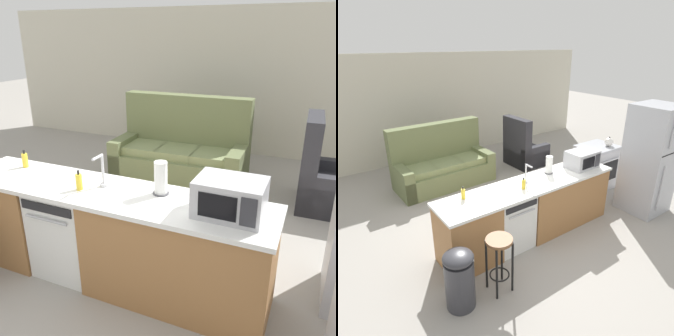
# 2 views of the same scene
# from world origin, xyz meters

# --- Properties ---
(ground_plane) EXTENTS (24.00, 24.00, 0.00)m
(ground_plane) POSITION_xyz_m (0.00, 0.00, 0.00)
(ground_plane) COLOR gray
(wall_back) EXTENTS (10.00, 0.06, 2.60)m
(wall_back) POSITION_xyz_m (0.30, 4.20, 1.30)
(wall_back) COLOR beige
(wall_back) RESTS_ON ground_plane
(kitchen_counter) EXTENTS (2.94, 0.66, 0.90)m
(kitchen_counter) POSITION_xyz_m (0.24, 0.00, 0.42)
(kitchen_counter) COLOR #9E6B3D
(kitchen_counter) RESTS_ON ground_plane
(dishwasher) EXTENTS (0.58, 0.61, 0.84)m
(dishwasher) POSITION_xyz_m (-0.25, -0.00, 0.42)
(dishwasher) COLOR white
(dishwasher) RESTS_ON ground_plane
(stove_range) EXTENTS (0.76, 0.68, 0.90)m
(stove_range) POSITION_xyz_m (2.35, 0.55, 0.45)
(stove_range) COLOR #B7B7BC
(stove_range) RESTS_ON ground_plane
(refrigerator) EXTENTS (0.72, 0.73, 1.90)m
(refrigerator) POSITION_xyz_m (2.35, -0.55, 0.95)
(refrigerator) COLOR #A8AAB2
(refrigerator) RESTS_ON ground_plane
(microwave) EXTENTS (0.50, 0.37, 0.28)m
(microwave) POSITION_xyz_m (1.23, -0.00, 1.04)
(microwave) COLOR #B7B7BC
(microwave) RESTS_ON kitchen_counter
(sink_faucet) EXTENTS (0.07, 0.18, 0.30)m
(sink_faucet) POSITION_xyz_m (0.10, 0.05, 1.03)
(sink_faucet) COLOR silver
(sink_faucet) RESTS_ON kitchen_counter
(paper_towel_roll) EXTENTS (0.14, 0.14, 0.28)m
(paper_towel_roll) POSITION_xyz_m (0.62, 0.13, 1.04)
(paper_towel_roll) COLOR #4C4C51
(paper_towel_roll) RESTS_ON kitchen_counter
(soap_bottle) EXTENTS (0.06, 0.06, 0.18)m
(soap_bottle) POSITION_xyz_m (-0.05, -0.08, 0.97)
(soap_bottle) COLOR yellow
(soap_bottle) RESTS_ON kitchen_counter
(dish_soap_bottle) EXTENTS (0.06, 0.06, 0.18)m
(dish_soap_bottle) POSITION_xyz_m (-0.88, 0.16, 0.97)
(dish_soap_bottle) COLOR yellow
(dish_soap_bottle) RESTS_ON kitchen_counter
(kettle) EXTENTS (0.21, 0.17, 0.19)m
(kettle) POSITION_xyz_m (2.52, 0.42, 0.99)
(kettle) COLOR silver
(kettle) RESTS_ON stove_range
(bar_stool) EXTENTS (0.32, 0.32, 0.74)m
(bar_stool) POSITION_xyz_m (-0.87, -0.66, 0.54)
(bar_stool) COLOR brown
(bar_stool) RESTS_ON ground_plane
(trash_bin) EXTENTS (0.35, 0.35, 0.74)m
(trash_bin) POSITION_xyz_m (-1.37, -0.60, 0.38)
(trash_bin) COLOR #333338
(trash_bin) RESTS_ON ground_plane
(couch) EXTENTS (2.02, 0.95, 1.27)m
(couch) POSITION_xyz_m (-0.14, 2.56, 0.39)
(couch) COLOR #667047
(couch) RESTS_ON ground_plane
(armchair) EXTENTS (0.82, 0.87, 1.20)m
(armchair) POSITION_xyz_m (1.91, 2.37, 0.35)
(armchair) COLOR #2D2D33
(armchair) RESTS_ON ground_plane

